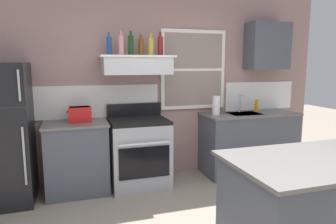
{
  "coord_description": "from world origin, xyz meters",
  "views": [
    {
      "loc": [
        -1.08,
        -2.07,
        1.64
      ],
      "look_at": [
        -0.05,
        1.2,
        1.1
      ],
      "focal_mm": 32.95,
      "sensor_mm": 36.0,
      "label": 1
    }
  ],
  "objects_px": {
    "bottle_blue_liqueur": "(109,46)",
    "bottle_dark_green_wine": "(131,45)",
    "bottle_champagne_gold_foil": "(151,46)",
    "bottle_red_label_wine": "(160,46)",
    "bottle_rose_pink": "(121,45)",
    "toaster": "(80,114)",
    "bottle_amber_wine": "(141,47)",
    "dish_soap_bottle": "(256,106)",
    "paper_towel_roll": "(216,105)",
    "kitchen_island": "(313,213)",
    "stove_range": "(139,152)"
  },
  "relations": [
    {
      "from": "bottle_blue_liqueur",
      "to": "bottle_dark_green_wine",
      "type": "bearing_deg",
      "value": -20.85
    },
    {
      "from": "bottle_champagne_gold_foil",
      "to": "bottle_red_label_wine",
      "type": "bearing_deg",
      "value": 9.94
    },
    {
      "from": "bottle_rose_pink",
      "to": "bottle_red_label_wine",
      "type": "relative_size",
      "value": 0.98
    },
    {
      "from": "toaster",
      "to": "bottle_amber_wine",
      "type": "xyz_separation_m",
      "value": [
        0.81,
        0.04,
        0.85
      ]
    },
    {
      "from": "bottle_champagne_gold_foil",
      "to": "bottle_red_label_wine",
      "type": "xyz_separation_m",
      "value": [
        0.14,
        0.02,
        0.01
      ]
    },
    {
      "from": "bottle_rose_pink",
      "to": "bottle_champagne_gold_foil",
      "type": "bearing_deg",
      "value": 6.38
    },
    {
      "from": "bottle_champagne_gold_foil",
      "to": "dish_soap_bottle",
      "type": "bearing_deg",
      "value": 1.49
    },
    {
      "from": "dish_soap_bottle",
      "to": "bottle_blue_liqueur",
      "type": "bearing_deg",
      "value": 179.63
    },
    {
      "from": "bottle_champagne_gold_foil",
      "to": "paper_towel_roll",
      "type": "relative_size",
      "value": 1.07
    },
    {
      "from": "bottle_rose_pink",
      "to": "kitchen_island",
      "type": "bearing_deg",
      "value": -60.92
    },
    {
      "from": "dish_soap_bottle",
      "to": "bottle_champagne_gold_foil",
      "type": "bearing_deg",
      "value": -178.51
    },
    {
      "from": "toaster",
      "to": "bottle_champagne_gold_foil",
      "type": "distance_m",
      "value": 1.27
    },
    {
      "from": "bottle_dark_green_wine",
      "to": "bottle_rose_pink",
      "type": "bearing_deg",
      "value": -178.89
    },
    {
      "from": "toaster",
      "to": "bottle_red_label_wine",
      "type": "distance_m",
      "value": 1.39
    },
    {
      "from": "bottle_rose_pink",
      "to": "dish_soap_bottle",
      "type": "relative_size",
      "value": 1.69
    },
    {
      "from": "bottle_dark_green_wine",
      "to": "bottle_champagne_gold_foil",
      "type": "relative_size",
      "value": 1.07
    },
    {
      "from": "bottle_rose_pink",
      "to": "paper_towel_roll",
      "type": "distance_m",
      "value": 1.58
    },
    {
      "from": "bottle_red_label_wine",
      "to": "stove_range",
      "type": "bearing_deg",
      "value": -160.76
    },
    {
      "from": "paper_towel_roll",
      "to": "dish_soap_bottle",
      "type": "xyz_separation_m",
      "value": [
        0.73,
        0.1,
        -0.04
      ]
    },
    {
      "from": "bottle_dark_green_wine",
      "to": "kitchen_island",
      "type": "xyz_separation_m",
      "value": [
        1.06,
        -2.13,
        -1.42
      ]
    },
    {
      "from": "toaster",
      "to": "bottle_rose_pink",
      "type": "relative_size",
      "value": 0.97
    },
    {
      "from": "stove_range",
      "to": "bottle_red_label_wine",
      "type": "bearing_deg",
      "value": 19.24
    },
    {
      "from": "dish_soap_bottle",
      "to": "toaster",
      "type": "bearing_deg",
      "value": -178.6
    },
    {
      "from": "bottle_champagne_gold_foil",
      "to": "bottle_amber_wine",
      "type": "bearing_deg",
      "value": 169.31
    },
    {
      "from": "bottle_amber_wine",
      "to": "dish_soap_bottle",
      "type": "distance_m",
      "value": 2.0
    },
    {
      "from": "toaster",
      "to": "stove_range",
      "type": "distance_m",
      "value": 0.92
    },
    {
      "from": "bottle_amber_wine",
      "to": "bottle_champagne_gold_foil",
      "type": "height_order",
      "value": "bottle_champagne_gold_foil"
    },
    {
      "from": "stove_range",
      "to": "dish_soap_bottle",
      "type": "bearing_deg",
      "value": 4.18
    },
    {
      "from": "toaster",
      "to": "bottle_amber_wine",
      "type": "relative_size",
      "value": 1.1
    },
    {
      "from": "stove_range",
      "to": "bottle_blue_liqueur",
      "type": "height_order",
      "value": "bottle_blue_liqueur"
    },
    {
      "from": "bottle_rose_pink",
      "to": "bottle_champagne_gold_foil",
      "type": "xyz_separation_m",
      "value": [
        0.4,
        0.04,
        -0.01
      ]
    },
    {
      "from": "bottle_red_label_wine",
      "to": "paper_towel_roll",
      "type": "relative_size",
      "value": 1.15
    },
    {
      "from": "bottle_amber_wine",
      "to": "toaster",
      "type": "bearing_deg",
      "value": -176.93
    },
    {
      "from": "bottle_amber_wine",
      "to": "bottle_rose_pink",
      "type": "bearing_deg",
      "value": -166.02
    },
    {
      "from": "bottle_rose_pink",
      "to": "bottle_dark_green_wine",
      "type": "distance_m",
      "value": 0.13
    },
    {
      "from": "bottle_dark_green_wine",
      "to": "kitchen_island",
      "type": "height_order",
      "value": "bottle_dark_green_wine"
    },
    {
      "from": "stove_range",
      "to": "bottle_champagne_gold_foil",
      "type": "distance_m",
      "value": 1.42
    },
    {
      "from": "stove_range",
      "to": "paper_towel_roll",
      "type": "relative_size",
      "value": 4.04
    },
    {
      "from": "bottle_blue_liqueur",
      "to": "dish_soap_bottle",
      "type": "distance_m",
      "value": 2.38
    },
    {
      "from": "bottle_red_label_wine",
      "to": "dish_soap_bottle",
      "type": "xyz_separation_m",
      "value": [
        1.54,
        0.02,
        -0.88
      ]
    },
    {
      "from": "bottle_amber_wine",
      "to": "bottle_champagne_gold_foil",
      "type": "relative_size",
      "value": 0.94
    },
    {
      "from": "bottle_blue_liqueur",
      "to": "bottle_red_label_wine",
      "type": "bearing_deg",
      "value": -2.84
    },
    {
      "from": "toaster",
      "to": "bottle_champagne_gold_foil",
      "type": "bearing_deg",
      "value": 1.23
    },
    {
      "from": "paper_towel_roll",
      "to": "bottle_red_label_wine",
      "type": "bearing_deg",
      "value": 174.27
    },
    {
      "from": "bottle_dark_green_wine",
      "to": "dish_soap_bottle",
      "type": "height_order",
      "value": "bottle_dark_green_wine"
    },
    {
      "from": "stove_range",
      "to": "dish_soap_bottle",
      "type": "xyz_separation_m",
      "value": [
        1.88,
        0.14,
        0.54
      ]
    },
    {
      "from": "bottle_amber_wine",
      "to": "bottle_champagne_gold_foil",
      "type": "xyz_separation_m",
      "value": [
        0.12,
        -0.02,
        0.01
      ]
    },
    {
      "from": "dish_soap_bottle",
      "to": "kitchen_island",
      "type": "distance_m",
      "value": 2.45
    },
    {
      "from": "stove_range",
      "to": "bottle_champagne_gold_foil",
      "type": "height_order",
      "value": "bottle_champagne_gold_foil"
    },
    {
      "from": "stove_range",
      "to": "bottle_blue_liqueur",
      "type": "xyz_separation_m",
      "value": [
        -0.34,
        0.15,
        1.4
      ]
    }
  ]
}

